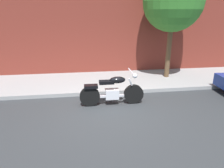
# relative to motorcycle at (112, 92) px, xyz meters

# --- Properties ---
(ground_plane) EXTENTS (60.00, 60.00, 0.00)m
(ground_plane) POSITION_rel_motorcycle_xyz_m (-0.18, -0.59, -0.46)
(ground_plane) COLOR #303335
(sidewalk) EXTENTS (24.75, 2.72, 0.14)m
(sidewalk) POSITION_rel_motorcycle_xyz_m (-0.18, 2.21, -0.39)
(sidewalk) COLOR #979797
(sidewalk) RESTS_ON ground
(motorcycle) EXTENTS (2.13, 0.70, 1.16)m
(motorcycle) POSITION_rel_motorcycle_xyz_m (0.00, 0.00, 0.00)
(motorcycle) COLOR black
(motorcycle) RESTS_ON ground
(street_tree) EXTENTS (2.47, 2.47, 4.59)m
(street_tree) POSITION_rel_motorcycle_xyz_m (2.85, 2.33, 2.88)
(street_tree) COLOR brown
(street_tree) RESTS_ON ground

